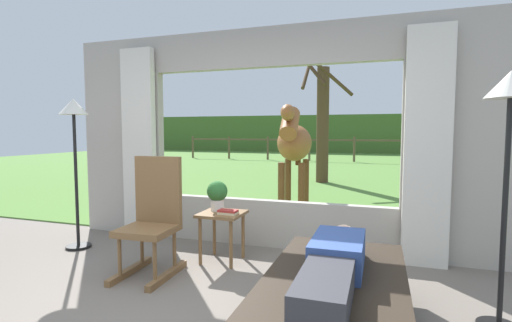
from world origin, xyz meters
name	(u,v)px	position (x,y,z in m)	size (l,w,h in m)	color
back_wall_with_window	(269,141)	(0.00, 2.26, 1.25)	(5.20, 0.12, 2.55)	#ADA599
curtain_panel_left	(139,144)	(-1.69, 2.12, 1.20)	(0.44, 0.10, 2.40)	silver
curtain_panel_right	(427,148)	(1.69, 2.12, 1.20)	(0.44, 0.10, 2.40)	silver
outdoor_pasture_lawn	(350,166)	(0.00, 13.16, 0.01)	(36.00, 21.68, 0.02)	#568438
distant_hill_ridge	(364,134)	(0.00, 23.00, 1.20)	(36.00, 2.00, 2.40)	#44652C
recliner_sofa	(334,306)	(1.00, 0.46, 0.22)	(0.92, 1.71, 0.42)	black
reclining_person	(334,263)	(1.00, 0.41, 0.52)	(0.35, 1.43, 0.22)	#334C8C
rocking_chair	(153,217)	(-0.80, 1.08, 0.55)	(0.50, 0.70, 1.12)	brown
side_table	(222,221)	(-0.30, 1.59, 0.43)	(0.44, 0.44, 0.52)	brown
potted_plant	(217,194)	(-0.38, 1.65, 0.70)	(0.22, 0.22, 0.32)	silver
book_stack	(228,212)	(-0.21, 1.53, 0.54)	(0.19, 0.13, 0.05)	beige
floor_lamp_left	(74,128)	(-2.09, 1.47, 1.40)	(0.32, 0.32, 1.74)	black
floor_lamp_right	(509,122)	(2.06, 0.93, 1.42)	(0.32, 0.32, 1.76)	black
horse	(294,144)	(-0.14, 4.15, 1.16)	(0.70, 1.82, 1.73)	brown
pasture_tree	(322,120)	(-0.29, 8.01, 1.65)	(1.58, 1.32, 3.58)	#4C3823
pasture_fence_line	(354,145)	(0.00, 15.27, 0.74)	(16.10, 0.10, 1.10)	brown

